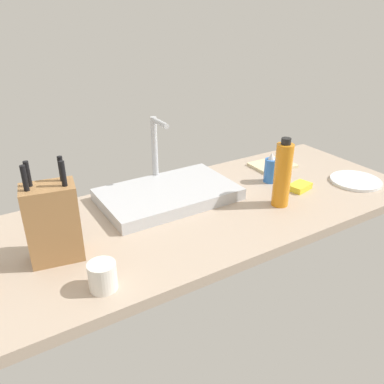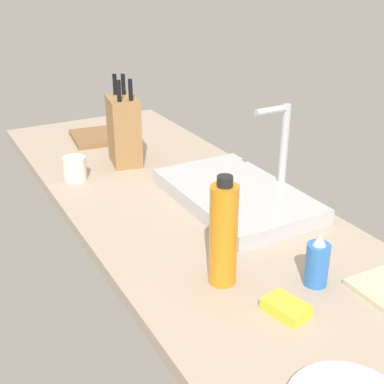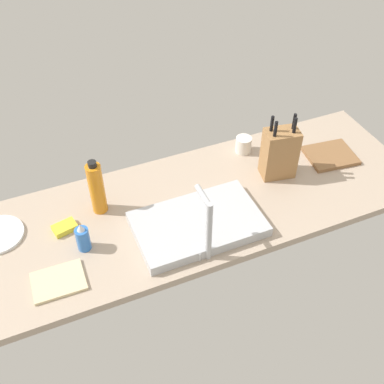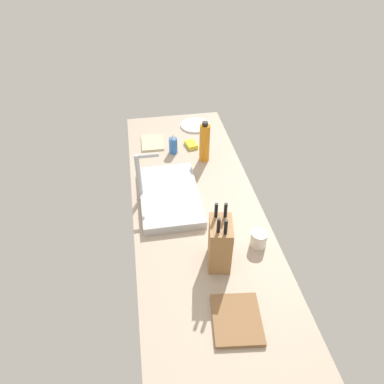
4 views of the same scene
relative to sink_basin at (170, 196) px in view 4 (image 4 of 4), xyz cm
name	(u,v)px [view 4 (image 4 of 4)]	position (x,y,z in cm)	size (l,w,h in cm)	color
countertop_slab	(196,206)	(-5.77, -12.96, -3.92)	(192.82, 65.47, 3.50)	tan
sink_basin	(170,196)	(0.00, 0.00, 0.00)	(49.43, 30.29, 4.34)	#B7BABF
faucet	(141,174)	(2.51, 13.71, 13.75)	(5.50, 11.86, 27.82)	#B7BABF
knife_block	(220,243)	(-44.87, -16.18, 9.53)	(15.69, 11.66, 29.85)	#9E7042
cutting_board	(237,319)	(-73.58, -16.62, -1.27)	(21.40, 18.15, 1.80)	brown
soap_bottle	(173,145)	(43.33, -7.44, 3.26)	(5.18, 5.18, 12.66)	blue
water_bottle	(205,143)	(32.65, -24.83, 9.73)	(6.11, 6.11, 25.30)	orange
dinner_plate	(195,125)	(73.09, -26.35, -1.57)	(20.22, 20.22, 1.20)	white
dish_towel	(152,143)	(55.74, 4.61, -1.57)	(18.38, 13.94, 1.20)	beige
coffee_mug	(259,239)	(-38.54, -36.06, 1.62)	(7.37, 7.37, 7.59)	silver
dish_sponge	(191,145)	(48.31, -19.40, -0.97)	(9.00, 6.00, 2.40)	yellow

